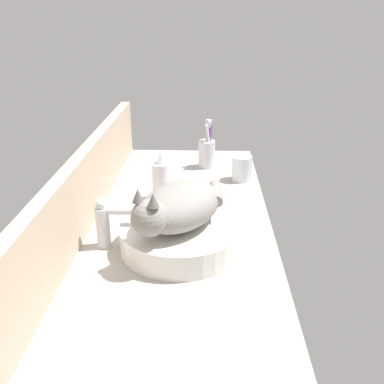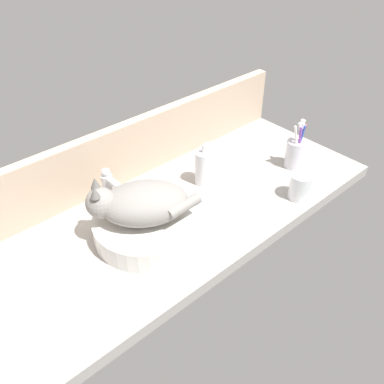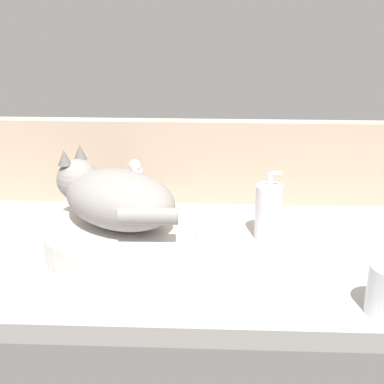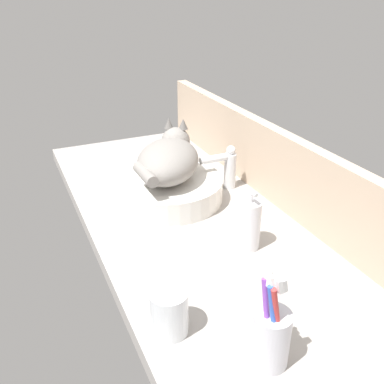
{
  "view_description": "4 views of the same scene",
  "coord_description": "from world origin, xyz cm",
  "px_view_note": "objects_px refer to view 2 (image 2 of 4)",
  "views": [
    {
      "loc": [
        -110.12,
        -8.51,
        57.76
      ],
      "look_at": [
        4.19,
        -4.52,
        8.2
      ],
      "focal_mm": 40.0,
      "sensor_mm": 36.0,
      "label": 1
    },
    {
      "loc": [
        -66.39,
        -81.11,
        87.74
      ],
      "look_at": [
        2.61,
        -4.47,
        9.06
      ],
      "focal_mm": 40.0,
      "sensor_mm": 36.0,
      "label": 2
    },
    {
      "loc": [
        5.08,
        -100.02,
        53.75
      ],
      "look_at": [
        0.78,
        3.95,
        11.34
      ],
      "focal_mm": 50.0,
      "sensor_mm": 36.0,
      "label": 3
    },
    {
      "loc": [
        90.47,
        -42.02,
        58.88
      ],
      "look_at": [
        -1.18,
        -0.36,
        7.64
      ],
      "focal_mm": 40.0,
      "sensor_mm": 36.0,
      "label": 4
    }
  ],
  "objects_px": {
    "toothbrush_cup": "(295,153)",
    "water_glass": "(300,188)",
    "sink_basin": "(146,226)",
    "cat": "(140,203)",
    "faucet": "(110,187)",
    "soap_dispenser": "(203,167)"
  },
  "relations": [
    {
      "from": "cat",
      "to": "toothbrush_cup",
      "type": "relative_size",
      "value": 1.62
    },
    {
      "from": "toothbrush_cup",
      "to": "sink_basin",
      "type": "bearing_deg",
      "value": 173.96
    },
    {
      "from": "sink_basin",
      "to": "cat",
      "type": "height_order",
      "value": "cat"
    },
    {
      "from": "faucet",
      "to": "toothbrush_cup",
      "type": "relative_size",
      "value": 0.73
    },
    {
      "from": "cat",
      "to": "water_glass",
      "type": "distance_m",
      "value": 0.54
    },
    {
      "from": "cat",
      "to": "toothbrush_cup",
      "type": "height_order",
      "value": "cat"
    },
    {
      "from": "faucet",
      "to": "soap_dispenser",
      "type": "bearing_deg",
      "value": -19.5
    },
    {
      "from": "toothbrush_cup",
      "to": "water_glass",
      "type": "xyz_separation_m",
      "value": [
        -0.14,
        -0.13,
        -0.02
      ]
    },
    {
      "from": "water_glass",
      "to": "sink_basin",
      "type": "bearing_deg",
      "value": 158.39
    },
    {
      "from": "sink_basin",
      "to": "water_glass",
      "type": "height_order",
      "value": "water_glass"
    },
    {
      "from": "cat",
      "to": "faucet",
      "type": "height_order",
      "value": "cat"
    },
    {
      "from": "sink_basin",
      "to": "toothbrush_cup",
      "type": "bearing_deg",
      "value": -6.04
    },
    {
      "from": "soap_dispenser",
      "to": "water_glass",
      "type": "relative_size",
      "value": 1.73
    },
    {
      "from": "cat",
      "to": "soap_dispenser",
      "type": "height_order",
      "value": "cat"
    },
    {
      "from": "sink_basin",
      "to": "cat",
      "type": "relative_size",
      "value": 1.03
    },
    {
      "from": "sink_basin",
      "to": "soap_dispenser",
      "type": "xyz_separation_m",
      "value": [
        0.31,
        0.08,
        0.03
      ]
    },
    {
      "from": "faucet",
      "to": "soap_dispenser",
      "type": "xyz_separation_m",
      "value": [
        0.31,
        -0.11,
        -0.01
      ]
    },
    {
      "from": "cat",
      "to": "toothbrush_cup",
      "type": "bearing_deg",
      "value": -6.53
    },
    {
      "from": "faucet",
      "to": "toothbrush_cup",
      "type": "height_order",
      "value": "toothbrush_cup"
    },
    {
      "from": "soap_dispenser",
      "to": "toothbrush_cup",
      "type": "height_order",
      "value": "toothbrush_cup"
    },
    {
      "from": "sink_basin",
      "to": "soap_dispenser",
      "type": "height_order",
      "value": "soap_dispenser"
    },
    {
      "from": "sink_basin",
      "to": "faucet",
      "type": "xyz_separation_m",
      "value": [
        0.0,
        0.19,
        0.04
      ]
    }
  ]
}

